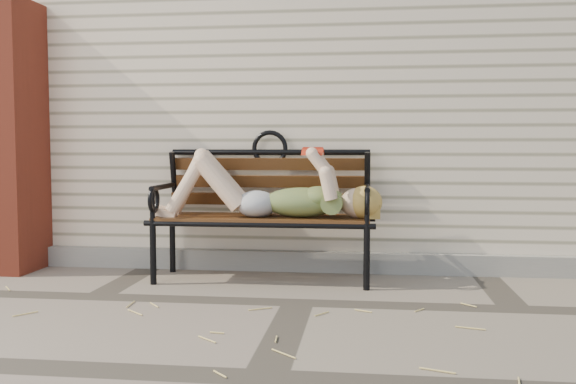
# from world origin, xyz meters

# --- Properties ---
(ground) EXTENTS (80.00, 80.00, 0.00)m
(ground) POSITION_xyz_m (0.00, 0.00, 0.00)
(ground) COLOR #796D5D
(ground) RESTS_ON ground
(house_wall) EXTENTS (8.00, 4.00, 3.00)m
(house_wall) POSITION_xyz_m (0.00, 3.00, 1.50)
(house_wall) COLOR beige
(house_wall) RESTS_ON ground
(foundation_strip) EXTENTS (8.00, 0.10, 0.15)m
(foundation_strip) POSITION_xyz_m (0.00, 0.97, 0.07)
(foundation_strip) COLOR gray
(foundation_strip) RESTS_ON ground
(brick_pillar) EXTENTS (0.50, 0.50, 2.00)m
(brick_pillar) POSITION_xyz_m (-2.30, 0.75, 1.00)
(brick_pillar) COLOR #A33924
(brick_pillar) RESTS_ON ground
(garden_bench) EXTENTS (1.62, 0.65, 1.05)m
(garden_bench) POSITION_xyz_m (-0.31, 0.71, 0.59)
(garden_bench) COLOR black
(garden_bench) RESTS_ON ground
(reading_woman) EXTENTS (1.53, 0.35, 0.48)m
(reading_woman) POSITION_xyz_m (-0.30, 0.58, 0.62)
(reading_woman) COLOR #093742
(reading_woman) RESTS_ON ground
(straw_scatter) EXTENTS (2.99, 1.66, 0.01)m
(straw_scatter) POSITION_xyz_m (-0.20, -0.35, 0.01)
(straw_scatter) COLOR #E2C66E
(straw_scatter) RESTS_ON ground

